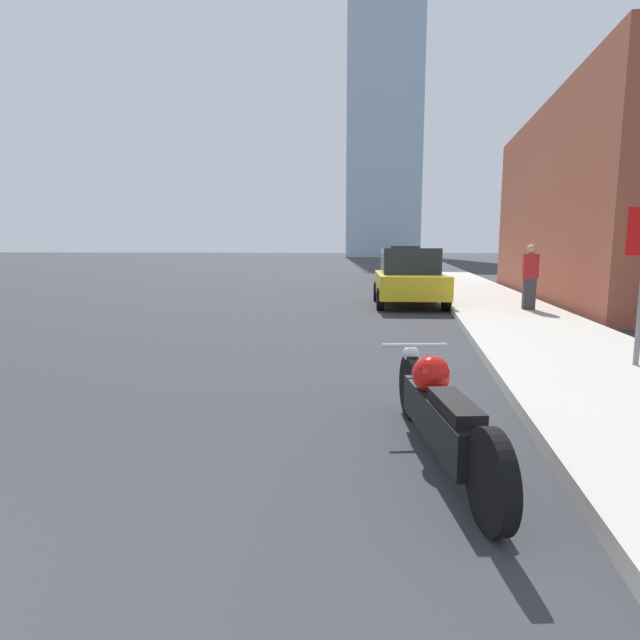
{
  "coord_description": "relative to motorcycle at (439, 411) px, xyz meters",
  "views": [
    {
      "loc": [
        2.86,
        -0.55,
        1.66
      ],
      "look_at": [
        1.72,
        5.89,
        0.73
      ],
      "focal_mm": 28.0,
      "sensor_mm": 36.0,
      "label": 1
    }
  ],
  "objects": [
    {
      "name": "sidewalk",
      "position": [
        2.21,
        36.63,
        -0.31
      ],
      "size": [
        2.73,
        240.0,
        0.15
      ],
      "color": "#B2ADA3",
      "rests_on": "ground_plane"
    },
    {
      "name": "distant_tower",
      "position": [
        -5.35,
        100.32,
        32.08
      ],
      "size": [
        14.26,
        14.26,
        64.93
      ],
      "color": "#9EB7CC",
      "rests_on": "ground_plane"
    },
    {
      "name": "motorcycle",
      "position": [
        0.0,
        0.0,
        0.0
      ],
      "size": [
        0.86,
        2.59,
        0.78
      ],
      "rotation": [
        0.0,
        0.0,
        0.23
      ],
      "color": "black",
      "rests_on": "ground_plane"
    },
    {
      "name": "parked_car_yellow",
      "position": [
        -0.26,
        11.01,
        0.44
      ],
      "size": [
        2.27,
        4.17,
        1.67
      ],
      "rotation": [
        0.0,
        0.0,
        0.1
      ],
      "color": "gold",
      "rests_on": "ground_plane"
    },
    {
      "name": "parked_car_red",
      "position": [
        -0.43,
        23.52,
        0.51
      ],
      "size": [
        2.02,
        4.14,
        1.79
      ],
      "rotation": [
        0.0,
        0.0,
        -0.05
      ],
      "color": "red",
      "rests_on": "ground_plane"
    },
    {
      "name": "parked_car_white",
      "position": [
        -0.23,
        33.91,
        0.42
      ],
      "size": [
        1.98,
        4.3,
        1.62
      ],
      "rotation": [
        0.0,
        0.0,
        -0.03
      ],
      "color": "silver",
      "rests_on": "ground_plane"
    },
    {
      "name": "pedestrian",
      "position": [
        2.72,
        9.27,
        0.59
      ],
      "size": [
        0.36,
        0.23,
        1.61
      ],
      "color": "#38383D",
      "rests_on": "sidewalk"
    }
  ]
}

